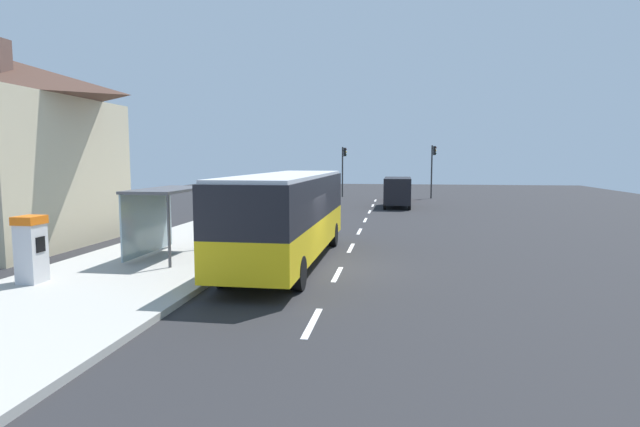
% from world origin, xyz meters
% --- Properties ---
extents(ground_plane, '(56.00, 92.00, 0.04)m').
position_xyz_m(ground_plane, '(0.00, 14.00, -0.02)').
color(ground_plane, '#262628').
extents(sidewalk_platform, '(6.20, 30.00, 0.18)m').
position_xyz_m(sidewalk_platform, '(-6.40, 2.00, 0.09)').
color(sidewalk_platform, '#ADAAA3').
rests_on(sidewalk_platform, ground).
extents(lane_stripe_seg_0, '(0.16, 2.20, 0.01)m').
position_xyz_m(lane_stripe_seg_0, '(0.25, -6.00, 0.01)').
color(lane_stripe_seg_0, silver).
rests_on(lane_stripe_seg_0, ground).
extents(lane_stripe_seg_1, '(0.16, 2.20, 0.01)m').
position_xyz_m(lane_stripe_seg_1, '(0.25, -1.00, 0.01)').
color(lane_stripe_seg_1, silver).
rests_on(lane_stripe_seg_1, ground).
extents(lane_stripe_seg_2, '(0.16, 2.20, 0.01)m').
position_xyz_m(lane_stripe_seg_2, '(0.25, 4.00, 0.01)').
color(lane_stripe_seg_2, silver).
rests_on(lane_stripe_seg_2, ground).
extents(lane_stripe_seg_3, '(0.16, 2.20, 0.01)m').
position_xyz_m(lane_stripe_seg_3, '(0.25, 9.00, 0.01)').
color(lane_stripe_seg_3, silver).
rests_on(lane_stripe_seg_3, ground).
extents(lane_stripe_seg_4, '(0.16, 2.20, 0.01)m').
position_xyz_m(lane_stripe_seg_4, '(0.25, 14.00, 0.01)').
color(lane_stripe_seg_4, silver).
rests_on(lane_stripe_seg_4, ground).
extents(lane_stripe_seg_5, '(0.16, 2.20, 0.01)m').
position_xyz_m(lane_stripe_seg_5, '(0.25, 19.00, 0.01)').
color(lane_stripe_seg_5, silver).
rests_on(lane_stripe_seg_5, ground).
extents(lane_stripe_seg_6, '(0.16, 2.20, 0.01)m').
position_xyz_m(lane_stripe_seg_6, '(0.25, 24.00, 0.01)').
color(lane_stripe_seg_6, silver).
rests_on(lane_stripe_seg_6, ground).
extents(lane_stripe_seg_7, '(0.16, 2.20, 0.01)m').
position_xyz_m(lane_stripe_seg_7, '(0.25, 29.00, 0.01)').
color(lane_stripe_seg_7, silver).
rests_on(lane_stripe_seg_7, ground).
extents(bus, '(2.60, 11.03, 3.21)m').
position_xyz_m(bus, '(-1.71, 0.55, 1.84)').
color(bus, yellow).
rests_on(bus, ground).
extents(white_van, '(2.07, 5.22, 2.30)m').
position_xyz_m(white_van, '(2.20, 22.87, 1.34)').
color(white_van, black).
rests_on(white_van, ground).
extents(sedan_near, '(2.00, 4.48, 1.52)m').
position_xyz_m(sedan_near, '(2.30, 29.35, 0.79)').
color(sedan_near, '#A51919').
rests_on(sedan_near, ground).
extents(ticket_machine, '(0.66, 0.76, 1.94)m').
position_xyz_m(ticket_machine, '(-8.29, -4.09, 1.17)').
color(ticket_machine, silver).
rests_on(ticket_machine, sidewalk_platform).
extents(recycling_bin_green, '(0.52, 0.52, 0.95)m').
position_xyz_m(recycling_bin_green, '(-4.20, 1.48, 0.66)').
color(recycling_bin_green, green).
rests_on(recycling_bin_green, sidewalk_platform).
extents(recycling_bin_yellow, '(0.52, 0.52, 0.95)m').
position_xyz_m(recycling_bin_yellow, '(-4.20, 2.18, 0.66)').
color(recycling_bin_yellow, yellow).
rests_on(recycling_bin_yellow, sidewalk_platform).
extents(recycling_bin_blue, '(0.52, 0.52, 0.95)m').
position_xyz_m(recycling_bin_blue, '(-4.20, 2.88, 0.66)').
color(recycling_bin_blue, blue).
rests_on(recycling_bin_blue, sidewalk_platform).
extents(recycling_bin_red, '(0.52, 0.52, 0.95)m').
position_xyz_m(recycling_bin_red, '(-4.20, 3.58, 0.66)').
color(recycling_bin_red, red).
rests_on(recycling_bin_red, sidewalk_platform).
extents(traffic_light_near_side, '(0.49, 0.28, 5.03)m').
position_xyz_m(traffic_light_near_side, '(5.50, 32.45, 3.34)').
color(traffic_light_near_side, '#2D2D2D').
rests_on(traffic_light_near_side, ground).
extents(traffic_light_far_side, '(0.49, 0.28, 4.93)m').
position_xyz_m(traffic_light_far_side, '(-3.10, 33.25, 3.28)').
color(traffic_light_far_side, '#2D2D2D').
rests_on(traffic_light_far_side, ground).
extents(bus_shelter, '(1.80, 4.00, 2.50)m').
position_xyz_m(bus_shelter, '(-6.41, 0.35, 2.10)').
color(bus_shelter, '#4C4C51').
rests_on(bus_shelter, sidewalk_platform).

